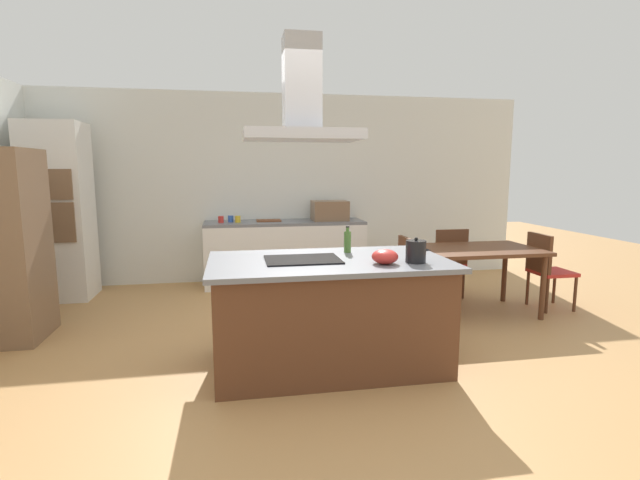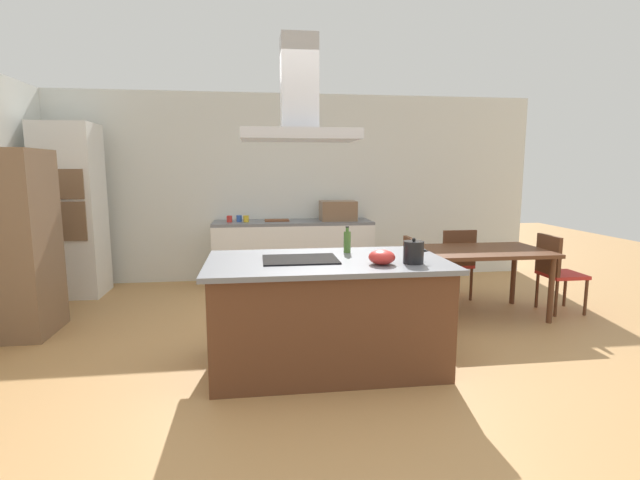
{
  "view_description": "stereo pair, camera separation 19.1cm",
  "coord_description": "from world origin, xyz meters",
  "px_view_note": "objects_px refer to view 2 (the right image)",
  "views": [
    {
      "loc": [
        -0.75,
        -3.68,
        1.63
      ],
      "look_at": [
        0.0,
        0.4,
        1.0
      ],
      "focal_mm": 26.34,
      "sensor_mm": 36.0,
      "label": 1
    },
    {
      "loc": [
        -0.56,
        -3.71,
        1.63
      ],
      "look_at": [
        0.0,
        0.4,
        1.0
      ],
      "focal_mm": 26.34,
      "sensor_mm": 36.0,
      "label": 2
    }
  ],
  "objects_px": {
    "countertop_microwave": "(338,211)",
    "cutting_board": "(277,220)",
    "olive_oil_bottle": "(347,242)",
    "coffee_mug_red": "(229,219)",
    "mixing_bowl": "(382,257)",
    "refrigerator": "(5,244)",
    "tea_kettle": "(414,252)",
    "chair_facing_back_wall": "(455,259)",
    "coffee_mug_yellow": "(246,219)",
    "chair_at_left_end": "(401,273)",
    "chair_at_right_end": "(556,268)",
    "range_hood": "(299,107)",
    "coffee_mug_blue": "(239,218)",
    "cooktop": "(300,259)",
    "wall_oven_stack": "(72,211)",
    "dining_table": "(481,257)"
  },
  "relations": [
    {
      "from": "countertop_microwave",
      "to": "cutting_board",
      "type": "relative_size",
      "value": 1.47
    },
    {
      "from": "olive_oil_bottle",
      "to": "coffee_mug_red",
      "type": "height_order",
      "value": "olive_oil_bottle"
    },
    {
      "from": "olive_oil_bottle",
      "to": "mixing_bowl",
      "type": "distance_m",
      "value": 0.57
    },
    {
      "from": "mixing_bowl",
      "to": "refrigerator",
      "type": "bearing_deg",
      "value": 157.44
    },
    {
      "from": "tea_kettle",
      "to": "chair_facing_back_wall",
      "type": "relative_size",
      "value": 0.24
    },
    {
      "from": "coffee_mug_yellow",
      "to": "chair_at_left_end",
      "type": "distance_m",
      "value": 2.46
    },
    {
      "from": "chair_at_right_end",
      "to": "chair_at_left_end",
      "type": "distance_m",
      "value": 1.83
    },
    {
      "from": "mixing_bowl",
      "to": "cutting_board",
      "type": "bearing_deg",
      "value": 101.78
    },
    {
      "from": "cutting_board",
      "to": "range_hood",
      "type": "bearing_deg",
      "value": -88.9
    },
    {
      "from": "refrigerator",
      "to": "chair_facing_back_wall",
      "type": "bearing_deg",
      "value": 7.37
    },
    {
      "from": "coffee_mug_blue",
      "to": "mixing_bowl",
      "type": "bearing_deg",
      "value": -69.34
    },
    {
      "from": "refrigerator",
      "to": "range_hood",
      "type": "height_order",
      "value": "range_hood"
    },
    {
      "from": "cooktop",
      "to": "coffee_mug_red",
      "type": "relative_size",
      "value": 6.67
    },
    {
      "from": "mixing_bowl",
      "to": "cutting_board",
      "type": "xyz_separation_m",
      "value": [
        -0.66,
        3.19,
        -0.05
      ]
    },
    {
      "from": "coffee_mug_yellow",
      "to": "cutting_board",
      "type": "xyz_separation_m",
      "value": [
        0.43,
        0.08,
        -0.04
      ]
    },
    {
      "from": "range_hood",
      "to": "cutting_board",
      "type": "bearing_deg",
      "value": 91.1
    },
    {
      "from": "coffee_mug_blue",
      "to": "wall_oven_stack",
      "type": "bearing_deg",
      "value": -173.02
    },
    {
      "from": "range_hood",
      "to": "coffee_mug_yellow",
      "type": "bearing_deg",
      "value": 99.68
    },
    {
      "from": "coffee_mug_red",
      "to": "chair_at_right_end",
      "type": "xyz_separation_m",
      "value": [
        3.75,
        -1.74,
        -0.44
      ]
    },
    {
      "from": "range_hood",
      "to": "chair_facing_back_wall",
      "type": "bearing_deg",
      "value": 40.01
    },
    {
      "from": "mixing_bowl",
      "to": "olive_oil_bottle",
      "type": "bearing_deg",
      "value": 107.16
    },
    {
      "from": "olive_oil_bottle",
      "to": "countertop_microwave",
      "type": "distance_m",
      "value": 2.62
    },
    {
      "from": "mixing_bowl",
      "to": "coffee_mug_yellow",
      "type": "height_order",
      "value": "mixing_bowl"
    },
    {
      "from": "mixing_bowl",
      "to": "coffee_mug_blue",
      "type": "distance_m",
      "value": 3.38
    },
    {
      "from": "chair_facing_back_wall",
      "to": "range_hood",
      "type": "height_order",
      "value": "range_hood"
    },
    {
      "from": "refrigerator",
      "to": "coffee_mug_red",
      "type": "bearing_deg",
      "value": 39.81
    },
    {
      "from": "chair_facing_back_wall",
      "to": "chair_at_left_end",
      "type": "height_order",
      "value": "same"
    },
    {
      "from": "cooktop",
      "to": "range_hood",
      "type": "distance_m",
      "value": 1.2
    },
    {
      "from": "coffee_mug_yellow",
      "to": "chair_facing_back_wall",
      "type": "relative_size",
      "value": 0.1
    },
    {
      "from": "chair_facing_back_wall",
      "to": "chair_at_right_end",
      "type": "bearing_deg",
      "value": -36.01
    },
    {
      "from": "wall_oven_stack",
      "to": "range_hood",
      "type": "height_order",
      "value": "range_hood"
    },
    {
      "from": "countertop_microwave",
      "to": "coffee_mug_yellow",
      "type": "relative_size",
      "value": 5.56
    },
    {
      "from": "refrigerator",
      "to": "range_hood",
      "type": "xyz_separation_m",
      "value": [
        2.76,
        -1.15,
        1.19
      ]
    },
    {
      "from": "range_hood",
      "to": "refrigerator",
      "type": "bearing_deg",
      "value": 157.49
    },
    {
      "from": "cooktop",
      "to": "dining_table",
      "type": "distance_m",
      "value": 2.4
    },
    {
      "from": "olive_oil_bottle",
      "to": "countertop_microwave",
      "type": "bearing_deg",
      "value": 81.82
    },
    {
      "from": "coffee_mug_red",
      "to": "dining_table",
      "type": "relative_size",
      "value": 0.06
    },
    {
      "from": "dining_table",
      "to": "wall_oven_stack",
      "type": "bearing_deg",
      "value": 162.28
    },
    {
      "from": "coffee_mug_blue",
      "to": "chair_facing_back_wall",
      "type": "bearing_deg",
      "value": -22.64
    },
    {
      "from": "olive_oil_bottle",
      "to": "countertop_microwave",
      "type": "relative_size",
      "value": 0.47
    },
    {
      "from": "cooktop",
      "to": "dining_table",
      "type": "bearing_deg",
      "value": 27.71
    },
    {
      "from": "coffee_mug_red",
      "to": "coffee_mug_yellow",
      "type": "distance_m",
      "value": 0.23
    },
    {
      "from": "cooktop",
      "to": "coffee_mug_yellow",
      "type": "xyz_separation_m",
      "value": [
        -0.49,
        2.85,
        0.04
      ]
    },
    {
      "from": "mixing_bowl",
      "to": "coffee_mug_red",
      "type": "relative_size",
      "value": 2.29
    },
    {
      "from": "coffee_mug_blue",
      "to": "range_hood",
      "type": "distance_m",
      "value": 3.18
    },
    {
      "from": "coffee_mug_red",
      "to": "wall_oven_stack",
      "type": "relative_size",
      "value": 0.04
    },
    {
      "from": "cooktop",
      "to": "wall_oven_stack",
      "type": "relative_size",
      "value": 0.27
    },
    {
      "from": "coffee_mug_blue",
      "to": "refrigerator",
      "type": "relative_size",
      "value": 0.05
    },
    {
      "from": "cooktop",
      "to": "dining_table",
      "type": "height_order",
      "value": "cooktop"
    },
    {
      "from": "cooktop",
      "to": "countertop_microwave",
      "type": "distance_m",
      "value": 3.0
    }
  ]
}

